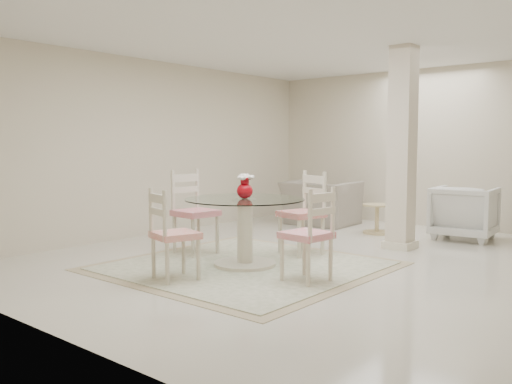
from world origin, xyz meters
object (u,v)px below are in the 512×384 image
Objects in this scene: dining_table at (245,232)px; red_vase at (245,186)px; dining_chair_north at (306,207)px; recliner_taupe at (321,203)px; dining_chair_east at (312,228)px; armchair_white at (464,213)px; side_table at (377,220)px; dining_chair_west at (192,205)px; column at (402,149)px; dining_chair_south at (169,228)px.

red_vase is at bearing -18.43° from dining_table.
dining_chair_north is 2.70m from recliner_taupe.
recliner_taupe is at bearing -142.41° from dining_chair_east.
side_table is at bearing 11.60° from armchair_white.
dining_chair_north is 2.51× the size of side_table.
dining_chair_west reaches higher than dining_chair_north.
column reaches higher than dining_chair_south.
dining_chair_south is at bearing -107.94° from column.
dining_chair_north is (-0.86, 1.15, 0.05)m from dining_chair_east.
column reaches higher than dining_table.
side_table is at bearing 165.14° from recliner_taupe.
column is 2.54m from dining_table.
column reaches higher than red_vase.
column is at bearing 147.59° from recliner_taupe.
dining_chair_north reaches higher than dining_chair_south.
dining_chair_north reaches higher than dining_chair_east.
dining_table is 1.03m from dining_chair_east.
dining_chair_west is at bearing -91.72° from dining_chair_east.
dining_chair_east is at bearing -91.11° from dining_chair_west.
column is at bearing -91.26° from dining_chair_south.
red_vase is at bearing -91.31° from side_table.
dining_chair_north is 1.34× the size of armchair_white.
dining_chair_south is (-0.15, -1.01, 0.15)m from dining_table.
dining_chair_south is at bearing 100.64° from recliner_taupe.
armchair_white is at bearing -28.45° from dining_chair_west.
column is 2.40m from red_vase.
dining_chair_east reaches higher than dining_table.
recliner_taupe is (-2.17, 3.50, -0.19)m from dining_chair_east.
dining_chair_west is (-1.02, 0.14, -0.30)m from red_vase.
side_table is at bearing -13.76° from dining_chair_west.
dining_chair_west is at bearing 90.09° from recliner_taupe.
recliner_taupe reaches higher than side_table.
dining_chair_south is (-1.03, -3.19, -0.79)m from column.
armchair_white is 1.87× the size of side_table.
dining_table is 1.27× the size of dining_chair_east.
recliner_taupe is (-1.16, 3.37, -0.02)m from dining_table.
dining_table reaches higher than recliner_taupe.
side_table is (-0.94, 3.23, -0.35)m from dining_chair_east.
dining_chair_south is at bearing -47.13° from dining_chair_east.
dining_chair_east is at bearing -73.79° from side_table.
armchair_white is (2.46, 0.10, 0.02)m from recliner_taupe.
column reaches higher than dining_chair_west.
side_table is (1.23, -0.27, -0.16)m from recliner_taupe.
dining_table is at bearing -112.09° from column.
side_table is at bearing -76.37° from dining_chair_south.
recliner_taupe is (-2.04, 1.18, -0.97)m from column.
side_table is at bearing 88.69° from red_vase.
dining_chair_south is (-0.29, -2.02, -0.06)m from dining_chair_north.
column reaches higher than side_table.
dining_chair_north is (0.15, 1.02, -0.31)m from red_vase.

